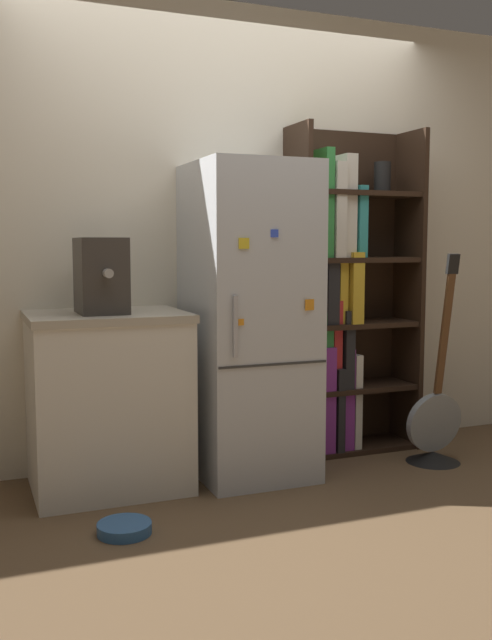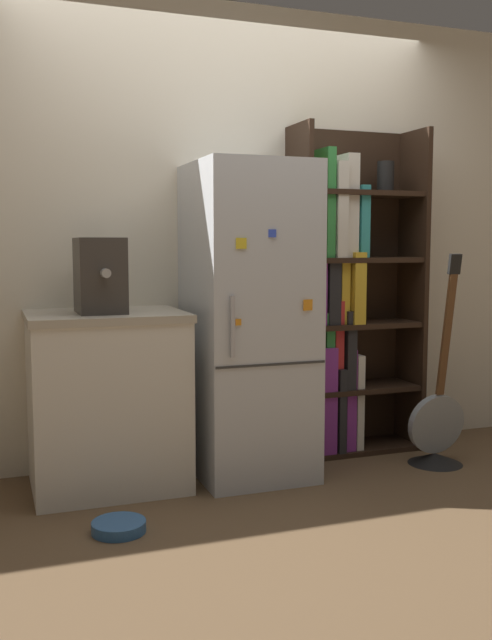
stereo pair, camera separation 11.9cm
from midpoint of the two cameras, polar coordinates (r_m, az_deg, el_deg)
ground_plane at (r=3.91m, az=1.62°, el=-12.49°), size 16.00×16.00×0.00m
wall_back at (r=4.16m, az=-0.75°, el=6.81°), size 8.00×0.05×2.60m
refrigerator at (r=3.84m, az=1.05°, el=-0.06°), size 0.60×0.70×1.67m
bookshelf at (r=4.28m, az=8.22°, el=1.13°), size 0.79×0.34×1.93m
kitchen_counter at (r=3.73m, az=-10.15°, el=-6.28°), size 0.78×0.63×0.91m
espresso_machine at (r=3.61m, az=-10.68°, el=3.52°), size 0.23×0.36×0.37m
guitar at (r=4.25m, az=15.77°, el=-8.81°), size 0.34×0.31×1.20m
pet_bowl at (r=3.26m, az=-9.08°, el=-15.96°), size 0.24×0.24×0.05m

